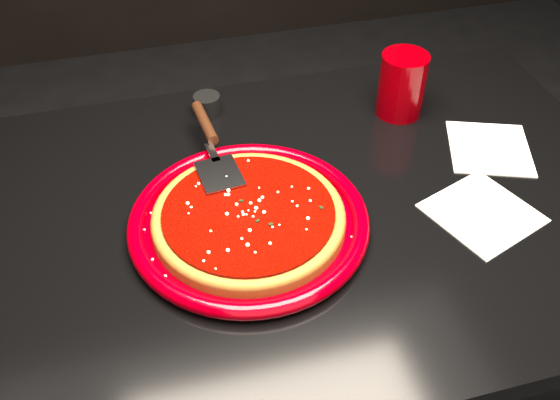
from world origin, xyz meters
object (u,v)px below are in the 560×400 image
Objects in this scene: plate at (249,221)px; ramekin at (207,105)px; cup at (402,85)px; table at (298,335)px; pizza_server at (213,145)px.

ramekin reaches higher than plate.
cup reaches higher than plate.
cup reaches higher than table.
pizza_server is 2.29× the size of cup.
pizza_server is (-0.13, 0.14, 0.42)m from table.
pizza_server is (-0.03, 0.17, 0.03)m from plate.
cup is 0.38m from ramekin.
table is 4.11× the size of pizza_server.
pizza_server is at bearing 131.39° from table.
table is 22.58× the size of ramekin.
pizza_server is at bearing -96.09° from ramekin.
plate is at bearing -86.99° from pizza_server.
table is at bearing -140.94° from cup.
pizza_server is at bearing 98.40° from plate.
cup is (0.39, 0.07, 0.02)m from pizza_server.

